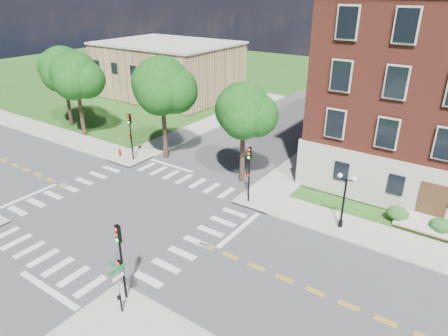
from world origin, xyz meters
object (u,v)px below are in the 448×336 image
Objects in this scene: street_sign_pole at (118,278)px; push_button_post at (121,302)px; traffic_signal_nw at (130,131)px; twin_lamp_west at (344,198)px; traffic_signal_se at (120,253)px; fire_hydrant at (120,152)px; traffic_signal_ne at (249,168)px.

street_sign_pole reaches higher than push_button_post.
push_button_post is at bearing -45.25° from traffic_signal_nw.
street_sign_pole is (-6.89, -14.94, -0.21)m from twin_lamp_west.
traffic_signal_nw reaches higher than push_button_post.
street_sign_pole is (15.05, -15.16, -0.88)m from traffic_signal_nw.
street_sign_pole is 1.51m from push_button_post.
traffic_signal_nw is 1.13× the size of twin_lamp_west.
twin_lamp_west is 1.36× the size of street_sign_pole.
traffic_signal_se reaches higher than fire_hydrant.
push_button_post is at bearing -55.06° from street_sign_pole.
traffic_signal_ne is 14.62m from push_button_post.
street_sign_pole is (0.58, -0.82, -0.88)m from traffic_signal_se.
street_sign_pole is 2.58× the size of push_button_post.
push_button_post is (0.06, -0.08, -1.51)m from street_sign_pole.
traffic_signal_se is at bearing 125.24° from push_button_post.
traffic_signal_se is 13.50m from traffic_signal_ne.
push_button_post is at bearing -41.80° from fire_hydrant.
traffic_signal_se is 15.99m from twin_lamp_west.
traffic_signal_se is 6.40× the size of fire_hydrant.
fire_hydrant is (-16.28, 14.22, -2.72)m from traffic_signal_se.
traffic_signal_nw is 21.38m from street_sign_pole.
traffic_signal_ne reaches higher than street_sign_pole.
traffic_signal_se is at bearing -44.74° from traffic_signal_nw.
fire_hydrant is at bearing 138.85° from traffic_signal_se.
twin_lamp_west is 23.84m from fire_hydrant.
fire_hydrant is at bearing 177.43° from traffic_signal_ne.
traffic_signal_ne reaches higher than twin_lamp_west.
traffic_signal_se is 21.79m from fire_hydrant.
twin_lamp_west is (7.47, 14.12, -0.66)m from traffic_signal_se.
fire_hydrant is (-16.91, 15.13, -0.33)m from push_button_post.
fire_hydrant is at bearing -176.41° from traffic_signal_nw.
traffic_signal_se is 4.00× the size of push_button_post.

